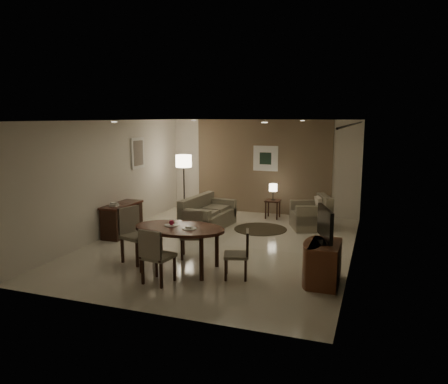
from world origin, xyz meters
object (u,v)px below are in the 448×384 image
at_px(console_desk, 122,220).
at_px(floor_lamp, 184,186).
at_px(side_table, 273,209).
at_px(chair_far, 192,235).
at_px(tv_cabinet, 325,263).
at_px(dining_table, 180,248).
at_px(sofa, 208,212).
at_px(chair_left, 138,235).
at_px(chair_right, 236,254).
at_px(armchair, 311,212).
at_px(chair_near, 158,255).

relative_size(console_desk, floor_lamp, 0.69).
relative_size(side_table, floor_lamp, 0.29).
xyz_separation_m(chair_far, side_table, (0.72, 3.90, -0.20)).
relative_size(tv_cabinet, dining_table, 0.53).
bearing_deg(sofa, chair_left, 179.26).
height_order(dining_table, chair_right, chair_right).
bearing_deg(chair_right, dining_table, -109.66).
distance_m(chair_far, floor_lamp, 3.72).
bearing_deg(armchair, floor_lamp, -114.85).
height_order(console_desk, floor_lamp, floor_lamp).
height_order(chair_far, armchair, chair_far).
height_order(dining_table, floor_lamp, floor_lamp).
distance_m(chair_left, sofa, 2.94).
relative_size(tv_cabinet, chair_right, 1.06).
bearing_deg(floor_lamp, console_desk, -103.41).
bearing_deg(chair_far, tv_cabinet, -30.82).
height_order(dining_table, chair_far, chair_far).
bearing_deg(chair_right, armchair, 152.90).
bearing_deg(dining_table, sofa, 101.94).
bearing_deg(sofa, dining_table, -162.98).
bearing_deg(chair_left, console_desk, 58.89).
distance_m(dining_table, chair_right, 1.10).
bearing_deg(chair_left, sofa, 12.28).
xyz_separation_m(tv_cabinet, armchair, (-0.78, 3.62, 0.07)).
distance_m(console_desk, chair_far, 2.44).
bearing_deg(chair_right, chair_near, -77.63).
bearing_deg(dining_table, chair_left, 172.93).
xyz_separation_m(chair_near, side_table, (0.71, 5.32, -0.22)).
bearing_deg(console_desk, armchair, 27.25).
bearing_deg(chair_left, side_table, -1.32).
relative_size(armchair, side_table, 1.85).
distance_m(armchair, floor_lamp, 3.59).
relative_size(dining_table, armchair, 1.82).
distance_m(console_desk, armchair, 4.62).
height_order(chair_far, floor_lamp, floor_lamp).
xyz_separation_m(dining_table, chair_far, (-0.07, 0.72, 0.05)).
height_order(chair_right, side_table, chair_right).
relative_size(chair_left, sofa, 0.63).
xyz_separation_m(console_desk, floor_lamp, (0.55, 2.31, 0.49)).
relative_size(chair_near, sofa, 0.57).
height_order(tv_cabinet, chair_left, chair_left).
bearing_deg(chair_right, chair_far, -140.07).
height_order(chair_near, armchair, chair_near).
relative_size(dining_table, chair_far, 1.88).
bearing_deg(floor_lamp, side_table, 14.32).
bearing_deg(armchair, chair_right, -32.05).
bearing_deg(chair_near, side_table, -88.38).
distance_m(tv_cabinet, armchair, 3.70).
distance_m(tv_cabinet, sofa, 4.30).
bearing_deg(armchair, side_table, -146.64).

